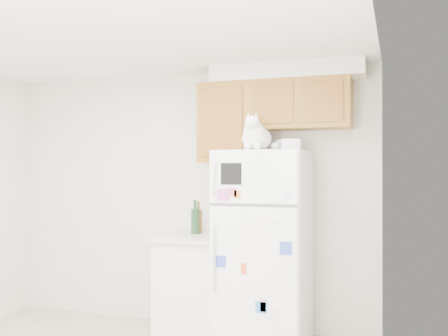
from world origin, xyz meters
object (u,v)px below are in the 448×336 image
at_px(bottle_amber, 198,217).
at_px(cat, 256,137).
at_px(base_counter, 194,284).
at_px(bottle_green, 195,217).
at_px(storage_box_front, 290,145).
at_px(storage_box_back, 289,145).
at_px(refrigerator, 264,247).

bearing_deg(bottle_amber, cat, -30.24).
bearing_deg(base_counter, bottle_green, 106.70).
relative_size(storage_box_front, bottle_amber, 0.49).
height_order(storage_box_back, bottle_amber, storage_box_back).
bearing_deg(bottle_amber, storage_box_front, -22.35).
height_order(base_counter, bottle_green, bottle_green).
height_order(cat, storage_box_front, cat).
height_order(storage_box_front, bottle_amber, storage_box_front).
xyz_separation_m(cat, storage_box_back, (0.23, 0.26, -0.07)).
distance_m(refrigerator, storage_box_back, 0.93).
relative_size(refrigerator, storage_box_back, 9.44).
relative_size(refrigerator, bottle_amber, 5.55).
bearing_deg(bottle_green, base_counter, -73.30).
height_order(refrigerator, storage_box_front, storage_box_front).
bearing_deg(bottle_green, storage_box_back, -5.07).
height_order(base_counter, storage_box_back, storage_box_back).
relative_size(storage_box_back, bottle_green, 0.55).
distance_m(refrigerator, bottle_green, 0.78).
distance_m(base_counter, bottle_amber, 0.63).
bearing_deg(storage_box_back, storage_box_front, -59.83).
height_order(base_counter, bottle_amber, bottle_amber).
relative_size(refrigerator, base_counter, 1.85).
height_order(refrigerator, bottle_green, refrigerator).
bearing_deg(refrigerator, storage_box_back, 25.09).
distance_m(storage_box_front, bottle_amber, 1.26).
xyz_separation_m(storage_box_back, storage_box_front, (0.06, -0.26, -0.01)).
relative_size(base_counter, storage_box_back, 5.11).
relative_size(storage_box_front, bottle_green, 0.46).
relative_size(cat, storage_box_back, 2.49).
bearing_deg(refrigerator, bottle_green, 166.07).
distance_m(refrigerator, storage_box_front, 0.95).
bearing_deg(storage_box_back, base_counter, -162.28).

